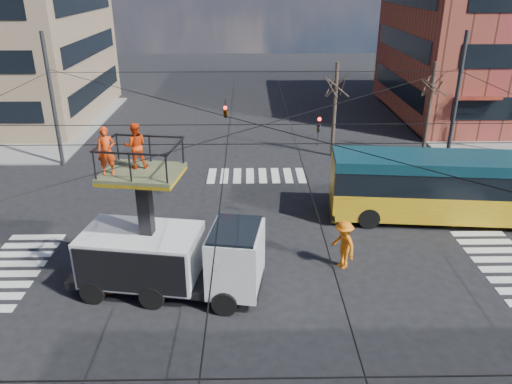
% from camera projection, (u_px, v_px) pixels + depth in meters
% --- Properties ---
extents(ground, '(120.00, 120.00, 0.00)m').
position_uv_depth(ground, '(261.00, 267.00, 20.21)').
color(ground, black).
rests_on(ground, ground).
extents(crosswalks, '(22.40, 22.40, 0.02)m').
position_uv_depth(crosswalks, '(261.00, 266.00, 20.20)').
color(crosswalks, silver).
rests_on(crosswalks, ground).
extents(overhead_network, '(24.24, 24.24, 8.00)m').
position_uv_depth(overhead_network, '(259.00, 164.00, 18.86)').
color(overhead_network, '#2D2D30').
rests_on(overhead_network, ground).
extents(tree_a, '(2.00, 2.00, 6.00)m').
position_uv_depth(tree_a, '(336.00, 85.00, 30.81)').
color(tree_a, '#382B21').
rests_on(tree_a, ground).
extents(tree_b, '(2.00, 2.00, 6.00)m').
position_uv_depth(tree_b, '(432.00, 84.00, 30.91)').
color(tree_b, '#382B21').
rests_on(tree_b, ground).
extents(utility_truck, '(7.27, 3.51, 6.36)m').
position_uv_depth(utility_truck, '(170.00, 241.00, 17.90)').
color(utility_truck, black).
rests_on(utility_truck, ground).
extents(city_bus, '(11.56, 3.68, 3.20)m').
position_uv_depth(city_bus, '(453.00, 187.00, 23.43)').
color(city_bus, orange).
rests_on(city_bus, ground).
extents(traffic_cone, '(0.36, 0.36, 0.65)m').
position_uv_depth(traffic_cone, '(108.00, 284.00, 18.50)').
color(traffic_cone, '#FF390A').
rests_on(traffic_cone, ground).
extents(worker_ground, '(0.51, 1.17, 1.97)m').
position_uv_depth(worker_ground, '(113.00, 248.00, 19.65)').
color(worker_ground, orange).
rests_on(worker_ground, ground).
extents(flagger, '(1.26, 1.52, 2.05)m').
position_uv_depth(flagger, '(343.00, 244.00, 19.80)').
color(flagger, orange).
rests_on(flagger, ground).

